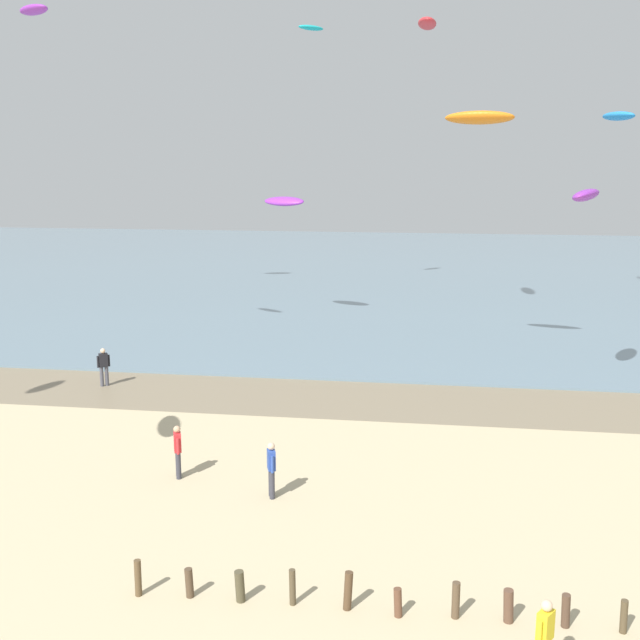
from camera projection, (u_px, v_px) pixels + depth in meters
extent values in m
cube|color=#84755B|center=(299.00, 397.00, 32.67)|extent=(120.00, 5.24, 0.01)
cube|color=slate|center=(370.00, 270.00, 69.10)|extent=(160.00, 70.00, 0.10)
cylinder|color=brown|center=(138.00, 578.00, 17.82)|extent=(0.16, 0.17, 0.88)
cylinder|color=#4F3D2B|center=(189.00, 583.00, 17.78)|extent=(0.21, 0.19, 0.71)
cylinder|color=#4B4530|center=(240.00, 586.00, 17.58)|extent=(0.24, 0.25, 0.77)
cylinder|color=brown|center=(292.00, 587.00, 17.46)|extent=(0.16, 0.15, 0.86)
cylinder|color=#513B27|center=(348.00, 591.00, 17.28)|extent=(0.23, 0.21, 0.91)
cylinder|color=brown|center=(398.00, 603.00, 17.03)|extent=(0.21, 0.19, 0.67)
cylinder|color=brown|center=(456.00, 600.00, 16.96)|extent=(0.18, 0.18, 0.84)
cylinder|color=brown|center=(508.00, 606.00, 16.79)|extent=(0.25, 0.25, 0.79)
cylinder|color=brown|center=(566.00, 611.00, 16.62)|extent=(0.21, 0.22, 0.79)
cylinder|color=brown|center=(624.00, 617.00, 16.42)|extent=(0.17, 0.17, 0.77)
cube|color=yellow|center=(545.00, 626.00, 14.75)|extent=(0.38, 0.42, 0.60)
sphere|color=beige|center=(547.00, 606.00, 14.67)|extent=(0.22, 0.22, 0.22)
cylinder|color=yellow|center=(539.00, 634.00, 14.59)|extent=(0.09, 0.09, 0.52)
cylinder|color=yellow|center=(551.00, 622.00, 14.94)|extent=(0.09, 0.09, 0.52)
cylinder|color=#383842|center=(272.00, 485.00, 22.89)|extent=(0.16, 0.16, 0.88)
cylinder|color=#383842|center=(271.00, 482.00, 23.10)|extent=(0.16, 0.16, 0.88)
cube|color=#2D4CA5|center=(271.00, 460.00, 22.84)|extent=(0.32, 0.41, 0.60)
sphere|color=beige|center=(271.00, 446.00, 22.75)|extent=(0.22, 0.22, 0.22)
cylinder|color=#2D4CA5|center=(272.00, 464.00, 22.62)|extent=(0.09, 0.09, 0.52)
cylinder|color=#2D4CA5|center=(270.00, 458.00, 23.08)|extent=(0.09, 0.09, 0.52)
cylinder|color=#383842|center=(178.00, 463.00, 24.52)|extent=(0.16, 0.16, 0.88)
cylinder|color=#383842|center=(179.00, 465.00, 24.31)|extent=(0.16, 0.16, 0.88)
cube|color=red|center=(177.00, 442.00, 24.27)|extent=(0.33, 0.42, 0.60)
sphere|color=tan|center=(177.00, 429.00, 24.18)|extent=(0.22, 0.22, 0.22)
cylinder|color=red|center=(177.00, 441.00, 24.50)|extent=(0.09, 0.09, 0.52)
cylinder|color=red|center=(178.00, 446.00, 24.05)|extent=(0.09, 0.09, 0.52)
cylinder|color=#4C4C56|center=(107.00, 376.00, 34.26)|extent=(0.16, 0.16, 0.88)
cylinder|color=#4C4C56|center=(102.00, 377.00, 34.16)|extent=(0.16, 0.16, 0.88)
cube|color=black|center=(103.00, 360.00, 34.06)|extent=(0.42, 0.39, 0.60)
sphere|color=beige|center=(103.00, 351.00, 33.97)|extent=(0.22, 0.22, 0.22)
cylinder|color=black|center=(109.00, 361.00, 34.18)|extent=(0.09, 0.09, 0.52)
cylinder|color=black|center=(98.00, 362.00, 33.96)|extent=(0.09, 0.09, 0.52)
ellipsoid|color=purple|center=(586.00, 195.00, 31.16)|extent=(1.98, 3.01, 0.71)
ellipsoid|color=purple|center=(284.00, 201.00, 46.08)|extent=(2.98, 2.11, 0.76)
ellipsoid|color=#19B2B7|center=(311.00, 28.00, 51.62)|extent=(1.87, 1.90, 0.34)
ellipsoid|color=#2384D1|center=(618.00, 116.00, 51.05)|extent=(2.30, 3.52, 0.78)
ellipsoid|color=orange|center=(479.00, 118.00, 34.48)|extent=(3.27, 1.78, 0.82)
ellipsoid|color=red|center=(427.00, 24.00, 41.50)|extent=(1.14, 3.09, 0.61)
ellipsoid|color=purple|center=(34.00, 10.00, 34.66)|extent=(2.20, 1.79, 0.54)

